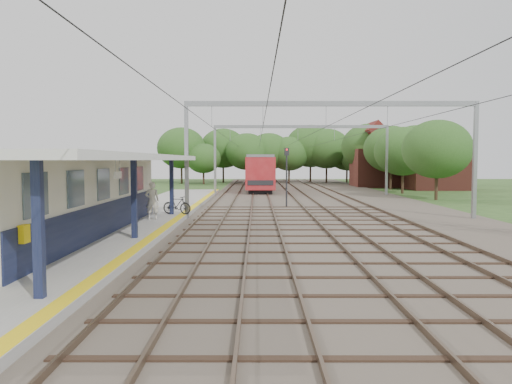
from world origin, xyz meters
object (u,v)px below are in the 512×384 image
object	(u,v)px
person	(152,201)
train	(259,170)
bicycle	(177,205)
signal_post	(287,170)

from	to	relation	value
person	train	xyz separation A→B (m)	(6.00, 41.79, 0.86)
person	bicycle	xyz separation A→B (m)	(0.90, 2.65, -0.47)
bicycle	signal_post	distance (m)	10.42
person	signal_post	bearing A→B (deg)	-134.57
train	signal_post	bearing A→B (deg)	-86.65
train	signal_post	xyz separation A→B (m)	(1.85, -31.61, 0.59)
train	signal_post	world-z (taller)	signal_post
signal_post	bicycle	bearing A→B (deg)	-153.41
bicycle	signal_post	world-z (taller)	signal_post
bicycle	train	world-z (taller)	train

